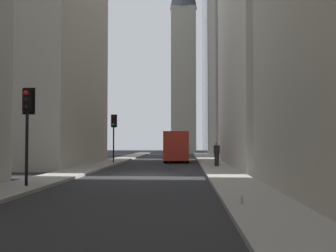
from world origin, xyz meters
name	(u,v)px	position (x,y,z in m)	size (l,w,h in m)	color
ground_plane	(147,175)	(0.00, 0.00, 0.00)	(135.00, 135.00, 0.00)	#262628
sidewalk_right	(71,173)	(0.00, 4.50, 0.07)	(90.00, 2.20, 0.14)	gray
sidewalk_left	(225,174)	(0.00, -4.50, 0.07)	(90.00, 2.20, 0.14)	gray
building_left_far	(250,34)	(28.97, -10.60, 16.00)	(14.85, 10.00, 31.99)	gray
building_right_midfar	(30,26)	(8.87, 10.59, 11.50)	(15.02, 10.50, 22.98)	beige
church_spire	(184,33)	(42.72, -1.87, 19.98)	(4.45, 4.45, 38.23)	#A8A091
delivery_truck	(177,146)	(14.66, -1.40, 1.46)	(6.46, 2.25, 2.84)	red
sedan_navy	(178,153)	(21.81, -1.40, 0.66)	(4.30, 1.78, 1.42)	navy
traffic_light_foreground	(27,113)	(-7.39, 4.18, 3.08)	(0.43, 0.52, 4.00)	black
traffic_light_midblock	(114,127)	(10.37, 3.88, 3.15)	(0.43, 0.52, 4.10)	black
pedestrian	(217,153)	(6.09, -4.51, 1.11)	(0.26, 0.44, 1.77)	black
discarded_bottle	(242,200)	(-11.75, -3.88, 0.25)	(0.07, 0.07, 0.27)	#999EA3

